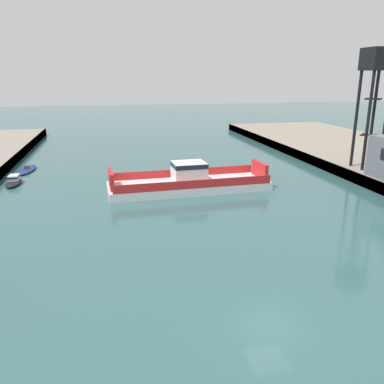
% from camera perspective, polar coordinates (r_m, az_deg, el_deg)
% --- Properties ---
extents(ground_plane, '(400.00, 400.00, 0.00)m').
position_cam_1_polar(ground_plane, '(26.01, 11.20, -18.62)').
color(ground_plane, '#335B5B').
extents(chain_ferry, '(21.93, 7.64, 3.85)m').
position_cam_1_polar(chain_ferry, '(52.83, -0.44, 1.50)').
color(chain_ferry, silver).
rests_on(chain_ferry, ground).
extents(moored_boat_near_right, '(1.99, 5.41, 1.29)m').
position_cam_1_polar(moored_boat_near_right, '(61.45, -24.57, 1.48)').
color(moored_boat_near_right, black).
rests_on(moored_boat_near_right, ground).
extents(moored_boat_mid_right, '(3.02, 7.42, 0.91)m').
position_cam_1_polar(moored_boat_mid_right, '(69.32, -22.97, 3.02)').
color(moored_boat_mid_right, navy).
rests_on(moored_boat_mid_right, ground).
extents(crane_tower, '(3.69, 3.69, 17.13)m').
position_cam_1_polar(crane_tower, '(63.44, 25.37, 15.50)').
color(crane_tower, black).
rests_on(crane_tower, quay_right).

